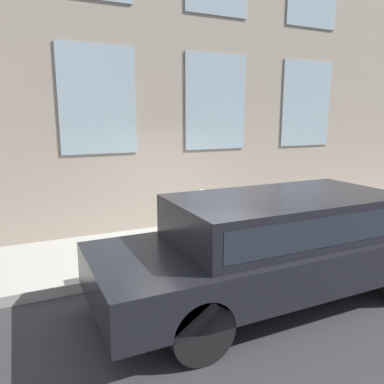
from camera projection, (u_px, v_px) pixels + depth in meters
name	position (u px, v px, depth m)	size (l,w,h in m)	color
ground_plane	(209.00, 269.00, 6.56)	(80.00, 80.00, 0.00)	#2D2D30
sidewalk	(183.00, 244.00, 7.56)	(2.29, 60.00, 0.17)	#9E9B93
building_facade	(158.00, 63.00, 7.98)	(0.33, 40.00, 7.49)	gray
fire_hydrant	(182.00, 232.00, 6.71)	(0.34, 0.46, 0.82)	gray
person	(201.00, 213.00, 6.98)	(0.27, 0.18, 1.13)	#998466
parked_truck_charcoal_near	(280.00, 239.00, 5.35)	(1.92, 5.22, 1.53)	black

